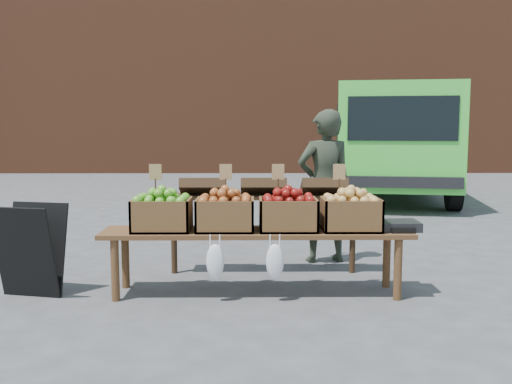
{
  "coord_description": "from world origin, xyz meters",
  "views": [
    {
      "loc": [
        0.52,
        -5.02,
        1.47
      ],
      "look_at": [
        0.57,
        0.4,
        0.85
      ],
      "focal_mm": 40.0,
      "sensor_mm": 36.0,
      "label": 1
    }
  ],
  "objects_px": {
    "display_bench": "(257,262)",
    "crate_golden_apples": "(162,215)",
    "crate_russet_pears": "(225,214)",
    "crate_green_apples": "(351,214)",
    "crate_red_apples": "(288,214)",
    "chalkboard_sign": "(31,250)",
    "vendor": "(324,186)",
    "weighing_scale": "(399,225)",
    "delivery_van": "(391,144)",
    "back_table": "(263,222)"
  },
  "relations": [
    {
      "from": "display_bench",
      "to": "crate_golden_apples",
      "type": "bearing_deg",
      "value": 180.0
    },
    {
      "from": "crate_golden_apples",
      "to": "crate_russet_pears",
      "type": "relative_size",
      "value": 1.0
    },
    {
      "from": "crate_green_apples",
      "to": "crate_red_apples",
      "type": "bearing_deg",
      "value": 180.0
    },
    {
      "from": "chalkboard_sign",
      "to": "vendor",
      "type": "bearing_deg",
      "value": 37.69
    },
    {
      "from": "crate_green_apples",
      "to": "weighing_scale",
      "type": "bearing_deg",
      "value": -0.0
    },
    {
      "from": "chalkboard_sign",
      "to": "display_bench",
      "type": "relative_size",
      "value": 0.3
    },
    {
      "from": "crate_red_apples",
      "to": "crate_green_apples",
      "type": "bearing_deg",
      "value": 0.0
    },
    {
      "from": "crate_golden_apples",
      "to": "crate_red_apples",
      "type": "height_order",
      "value": "same"
    },
    {
      "from": "delivery_van",
      "to": "crate_red_apples",
      "type": "height_order",
      "value": "delivery_van"
    },
    {
      "from": "delivery_van",
      "to": "crate_russet_pears",
      "type": "relative_size",
      "value": 9.94
    },
    {
      "from": "delivery_van",
      "to": "crate_golden_apples",
      "type": "bearing_deg",
      "value": -108.79
    },
    {
      "from": "crate_red_apples",
      "to": "back_table",
      "type": "bearing_deg",
      "value": 105.35
    },
    {
      "from": "back_table",
      "to": "crate_green_apples",
      "type": "relative_size",
      "value": 4.2
    },
    {
      "from": "chalkboard_sign",
      "to": "back_table",
      "type": "relative_size",
      "value": 0.39
    },
    {
      "from": "delivery_van",
      "to": "crate_golden_apples",
      "type": "height_order",
      "value": "delivery_van"
    },
    {
      "from": "vendor",
      "to": "crate_russet_pears",
      "type": "relative_size",
      "value": 3.32
    },
    {
      "from": "delivery_van",
      "to": "weighing_scale",
      "type": "relative_size",
      "value": 14.61
    },
    {
      "from": "crate_green_apples",
      "to": "weighing_scale",
      "type": "relative_size",
      "value": 1.47
    },
    {
      "from": "crate_golden_apples",
      "to": "crate_red_apples",
      "type": "distance_m",
      "value": 1.1
    },
    {
      "from": "back_table",
      "to": "crate_red_apples",
      "type": "bearing_deg",
      "value": -74.65
    },
    {
      "from": "back_table",
      "to": "crate_red_apples",
      "type": "relative_size",
      "value": 4.2
    },
    {
      "from": "back_table",
      "to": "weighing_scale",
      "type": "bearing_deg",
      "value": -31.55
    },
    {
      "from": "display_bench",
      "to": "crate_red_apples",
      "type": "xyz_separation_m",
      "value": [
        0.27,
        0.0,
        0.42
      ]
    },
    {
      "from": "delivery_van",
      "to": "back_table",
      "type": "height_order",
      "value": "delivery_van"
    },
    {
      "from": "crate_russet_pears",
      "to": "weighing_scale",
      "type": "height_order",
      "value": "crate_russet_pears"
    },
    {
      "from": "crate_green_apples",
      "to": "delivery_van",
      "type": "bearing_deg",
      "value": 73.35
    },
    {
      "from": "crate_golden_apples",
      "to": "back_table",
      "type": "bearing_deg",
      "value": 38.59
    },
    {
      "from": "chalkboard_sign",
      "to": "crate_green_apples",
      "type": "relative_size",
      "value": 1.64
    },
    {
      "from": "crate_golden_apples",
      "to": "crate_russet_pears",
      "type": "bearing_deg",
      "value": 0.0
    },
    {
      "from": "crate_red_apples",
      "to": "crate_green_apples",
      "type": "xyz_separation_m",
      "value": [
        0.55,
        0.0,
        0.0
      ]
    },
    {
      "from": "display_bench",
      "to": "crate_red_apples",
      "type": "bearing_deg",
      "value": 0.0
    },
    {
      "from": "crate_golden_apples",
      "to": "chalkboard_sign",
      "type": "bearing_deg",
      "value": -177.53
    },
    {
      "from": "vendor",
      "to": "crate_red_apples",
      "type": "bearing_deg",
      "value": 55.61
    },
    {
      "from": "delivery_van",
      "to": "display_bench",
      "type": "relative_size",
      "value": 1.84
    },
    {
      "from": "display_bench",
      "to": "back_table",
      "type": "bearing_deg",
      "value": 83.87
    },
    {
      "from": "weighing_scale",
      "to": "crate_red_apples",
      "type": "bearing_deg",
      "value": 180.0
    },
    {
      "from": "chalkboard_sign",
      "to": "crate_golden_apples",
      "type": "bearing_deg",
      "value": 15.23
    },
    {
      "from": "back_table",
      "to": "delivery_van",
      "type": "bearing_deg",
      "value": 65.25
    },
    {
      "from": "crate_golden_apples",
      "to": "weighing_scale",
      "type": "height_order",
      "value": "crate_golden_apples"
    },
    {
      "from": "display_bench",
      "to": "crate_golden_apples",
      "type": "distance_m",
      "value": 0.93
    },
    {
      "from": "delivery_van",
      "to": "crate_red_apples",
      "type": "bearing_deg",
      "value": -101.02
    },
    {
      "from": "crate_russet_pears",
      "to": "back_table",
      "type": "bearing_deg",
      "value": 63.92
    },
    {
      "from": "crate_golden_apples",
      "to": "crate_green_apples",
      "type": "bearing_deg",
      "value": 0.0
    },
    {
      "from": "display_bench",
      "to": "crate_russet_pears",
      "type": "xyz_separation_m",
      "value": [
        -0.28,
        0.0,
        0.42
      ]
    },
    {
      "from": "back_table",
      "to": "display_bench",
      "type": "height_order",
      "value": "back_table"
    },
    {
      "from": "vendor",
      "to": "crate_russet_pears",
      "type": "bearing_deg",
      "value": 36.79
    },
    {
      "from": "back_table",
      "to": "crate_russet_pears",
      "type": "xyz_separation_m",
      "value": [
        -0.35,
        -0.72,
        0.19
      ]
    },
    {
      "from": "display_bench",
      "to": "crate_red_apples",
      "type": "height_order",
      "value": "crate_red_apples"
    },
    {
      "from": "crate_red_apples",
      "to": "crate_golden_apples",
      "type": "bearing_deg",
      "value": 180.0
    },
    {
      "from": "delivery_van",
      "to": "weighing_scale",
      "type": "height_order",
      "value": "delivery_van"
    }
  ]
}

